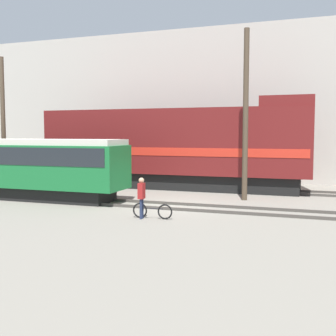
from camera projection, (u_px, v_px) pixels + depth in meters
The scene contains 10 objects.
ground_plane at pixel (171, 205), 20.65m from camera, with size 120.00×120.00×0.00m, color slate.
track_near at pixel (167, 206), 20.17m from camera, with size 60.00×1.50×0.14m.
track_far at pixel (203, 188), 26.56m from camera, with size 60.00×1.51×0.14m.
building_backdrop at pixel (228, 107), 33.51m from camera, with size 43.68×6.00×11.30m.
freight_locomotive at pixel (174, 147), 26.98m from camera, with size 17.23×3.04×5.65m.
streetcar at pixel (18, 164), 22.85m from camera, with size 12.41×2.54×3.23m.
bicycle at pixel (152, 211), 17.44m from camera, with size 1.73×0.44×0.69m.
person at pixel (141, 194), 17.36m from camera, with size 0.23×0.37×1.71m.
utility_pole_left at pixel (3, 123), 27.09m from camera, with size 0.29×0.29×8.39m.
utility_pole_center at pixel (246, 115), 21.98m from camera, with size 0.29×0.29×8.94m.
Camera 1 is at (6.58, -19.34, 3.53)m, focal length 45.00 mm.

